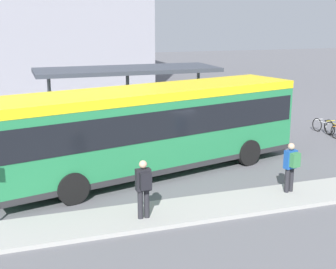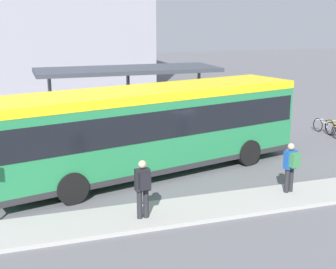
% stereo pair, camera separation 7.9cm
% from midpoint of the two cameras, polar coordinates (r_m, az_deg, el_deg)
% --- Properties ---
extents(ground_plane, '(120.00, 120.00, 0.00)m').
position_cam_midpoint_polar(ground_plane, '(17.28, -1.69, -4.70)').
color(ground_plane, '#5B5B60').
extents(curb_island, '(11.70, 1.80, 0.12)m').
position_cam_midpoint_polar(curb_island, '(14.10, 4.61, -8.92)').
color(curb_island, '#9E9E99').
rests_on(curb_island, ground_plane).
extents(city_bus, '(11.86, 5.25, 3.14)m').
position_cam_midpoint_polar(city_bus, '(16.79, -1.71, 1.25)').
color(city_bus, '#237A47').
rests_on(city_bus, ground_plane).
extents(pedestrian_waiting, '(0.43, 0.46, 1.61)m').
position_cam_midpoint_polar(pedestrian_waiting, '(15.30, 14.90, -3.57)').
color(pedestrian_waiting, '#232328').
rests_on(pedestrian_waiting, curb_island).
extents(pedestrian_companion, '(0.42, 0.43, 1.67)m').
position_cam_midpoint_polar(pedestrian_companion, '(12.88, -2.89, -6.27)').
color(pedestrian_companion, '#232328').
rests_on(pedestrian_companion, curb_island).
extents(bicycle_yellow, '(0.48, 1.73, 0.75)m').
position_cam_midpoint_polar(bicycle_yellow, '(23.82, 19.89, 0.62)').
color(bicycle_yellow, black).
rests_on(bicycle_yellow, ground_plane).
extents(bicycle_white, '(0.48, 1.58, 0.68)m').
position_cam_midpoint_polar(bicycle_white, '(24.34, 18.60, 0.92)').
color(bicycle_white, black).
rests_on(bicycle_white, ground_plane).
extents(station_shelter, '(8.36, 3.06, 3.32)m').
position_cam_midpoint_polar(station_shelter, '(21.82, -4.82, 7.66)').
color(station_shelter, '#383D47').
rests_on(station_shelter, ground_plane).
extents(potted_planter_near_shelter, '(1.01, 1.01, 1.46)m').
position_cam_midpoint_polar(potted_planter_near_shelter, '(19.67, -8.44, -0.25)').
color(potted_planter_near_shelter, slate).
rests_on(potted_planter_near_shelter, ground_plane).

